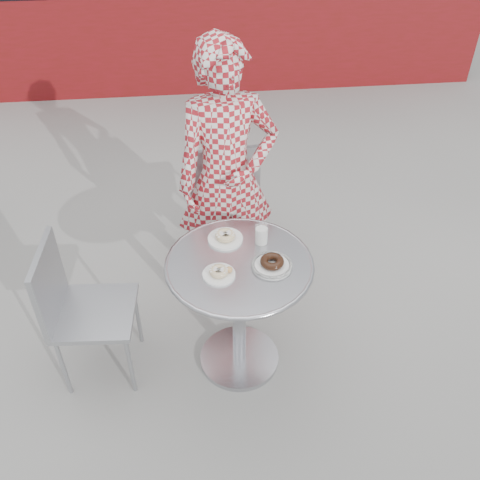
{
  "coord_description": "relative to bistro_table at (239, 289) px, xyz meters",
  "views": [
    {
      "loc": [
        -0.17,
        -1.92,
        2.45
      ],
      "look_at": [
        0.05,
        0.07,
        0.8
      ],
      "focal_mm": 40.0,
      "sensor_mm": 36.0,
      "label": 1
    }
  ],
  "objects": [
    {
      "name": "ground",
      "position": [
        -0.04,
        0.02,
        -0.55
      ],
      "size": [
        60.0,
        60.0,
        0.0
      ],
      "primitive_type": "plane",
      "color": "#9A9893",
      "rests_on": "ground"
    },
    {
      "name": "bistro_table",
      "position": [
        0.0,
        0.0,
        0.0
      ],
      "size": [
        0.73,
        0.73,
        0.73
      ],
      "rotation": [
        0.0,
        0.0,
        0.24
      ],
      "color": "silver",
      "rests_on": "ground"
    },
    {
      "name": "seated_person",
      "position": [
        -0.0,
        0.64,
        0.25
      ],
      "size": [
        0.63,
        0.46,
        1.6
      ],
      "primitive_type": "imported",
      "rotation": [
        0.0,
        0.0,
        0.14
      ],
      "color": "maroon",
      "rests_on": "ground"
    },
    {
      "name": "plate_checker",
      "position": [
        0.15,
        -0.04,
        0.19
      ],
      "size": [
        0.2,
        0.2,
        0.05
      ],
      "rotation": [
        0.0,
        0.0,
        -0.08
      ],
      "color": "white",
      "rests_on": "bistro_table"
    },
    {
      "name": "plate_near",
      "position": [
        -0.1,
        -0.07,
        0.19
      ],
      "size": [
        0.15,
        0.15,
        0.04
      ],
      "rotation": [
        0.0,
        0.0,
        -0.25
      ],
      "color": "white",
      "rests_on": "bistro_table"
    },
    {
      "name": "milk_cup",
      "position": [
        0.13,
        0.14,
        0.23
      ],
      "size": [
        0.07,
        0.07,
        0.11
      ],
      "rotation": [
        0.0,
        0.0,
        0.1
      ],
      "color": "white",
      "rests_on": "bistro_table"
    },
    {
      "name": "chair_left",
      "position": [
        -0.75,
        0.04,
        -0.3
      ],
      "size": [
        0.43,
        0.42,
        0.84
      ],
      "rotation": [
        0.0,
        0.0,
        1.5
      ],
      "color": "#9FA2A7",
      "rests_on": "ground"
    },
    {
      "name": "chair_far",
      "position": [
        -0.02,
        0.99,
        -0.28
      ],
      "size": [
        0.46,
        0.47,
        0.9
      ],
      "rotation": [
        0.0,
        0.0,
        3.23
      ],
      "color": "#9FA2A7",
      "rests_on": "ground"
    },
    {
      "name": "plate_far",
      "position": [
        -0.05,
        0.18,
        0.2
      ],
      "size": [
        0.18,
        0.18,
        0.05
      ],
      "rotation": [
        0.0,
        0.0,
        0.07
      ],
      "color": "white",
      "rests_on": "bistro_table"
    }
  ]
}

